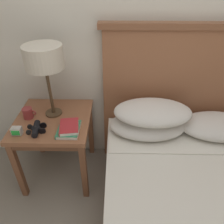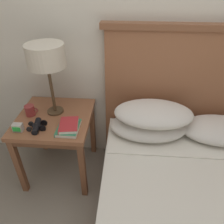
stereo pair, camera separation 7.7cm
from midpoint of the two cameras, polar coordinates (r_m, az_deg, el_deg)
name	(u,v)px [view 1 (the left image)]	position (r m, az deg, el deg)	size (l,w,h in m)	color
wall_back	(146,15)	(1.73, 7.57, 23.75)	(8.00, 0.06, 2.60)	beige
nightstand	(54,126)	(1.83, -16.02, -3.66)	(0.58, 0.58, 0.61)	brown
bed	(197,210)	(1.63, 20.04, -22.90)	(1.36, 1.91, 1.27)	brown
table_lamp	(44,59)	(1.63, -18.70, 13.01)	(0.27, 0.27, 0.55)	#4C3823
book_on_nightstand	(69,129)	(1.62, -12.63, -4.51)	(0.16, 0.20, 0.03)	silver
book_stacked_on_top	(69,127)	(1.60, -12.57, -3.78)	(0.16, 0.19, 0.03)	silver
binoculars_pair	(36,129)	(1.68, -20.44, -4.13)	(0.15, 0.16, 0.05)	black
coffee_mug	(28,113)	(1.83, -22.23, -0.29)	(0.10, 0.08, 0.08)	#993333
alarm_clock	(17,131)	(1.69, -24.84, -4.55)	(0.07, 0.05, 0.06)	#B7B2A8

